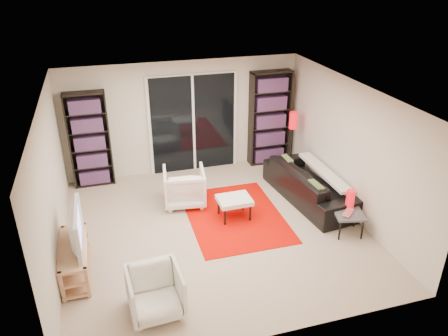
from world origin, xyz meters
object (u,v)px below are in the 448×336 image
Objects in this scene: sofa at (310,184)px; floor_lamp at (293,127)px; tv_stand at (75,259)px; side_table at (349,215)px; bookshelf_left at (90,140)px; ottoman at (234,201)px; armchair_back at (184,187)px; armchair_front at (155,292)px; bookshelf_right at (270,118)px.

sofa is 1.67× the size of floor_lamp.
tv_stand is 2.11× the size of side_table.
bookshelf_left reaches higher than side_table.
armchair_back is at bearing 134.67° from ottoman.
side_table is at bearing -37.17° from bookshelf_left.
tv_stand is 2.53m from armchair_back.
armchair_front is 0.53× the size of floor_lamp.
floor_lamp is (2.54, 0.77, 0.66)m from armchair_back.
floor_lamp is at bearing 27.69° from tv_stand.
armchair_back is 2.74m from floor_lamp.
armchair_back reaches higher than tv_stand.
armchair_back is (1.97, 1.59, 0.09)m from tv_stand.
bookshelf_left is 4.12m from armchair_front.
sofa is 1.62m from ottoman.
bookshelf_left is 4.20m from floor_lamp.
bookshelf_left is at bearing 172.56° from floor_lamp.
tv_stand is 2.03× the size of ottoman.
floor_lamp is at bearing -59.82° from bookshelf_right.
bookshelf_left is 0.93× the size of bookshelf_right.
armchair_back is at bearing 38.98° from tv_stand.
floor_lamp is at bearing -14.57° from sofa.
armchair_back is 2.86m from armchair_front.
armchair_front is at bearing -128.27° from bookshelf_right.
ottoman is (-1.47, -2.08, -0.70)m from bookshelf_right.
floor_lamp is (3.48, 3.47, 0.69)m from armchair_front.
armchair_front is 4.96m from floor_lamp.
bookshelf_left reaches higher than ottoman.
bookshelf_right is at bearing 120.18° from floor_lamp.
armchair_front is (-3.30, -2.16, -0.01)m from sofa.
sofa is (0.13, -1.85, -0.72)m from bookshelf_right.
bookshelf_left is 2.18m from armchair_back.
floor_lamp is at bearing 40.63° from ottoman.
side_table is (3.39, 0.92, 0.03)m from armchair_front.
bookshelf_right is 3.67× the size of side_table.
side_table is (1.70, -1.01, 0.01)m from ottoman.
floor_lamp reaches higher than tv_stand.
bookshelf_right reaches higher than side_table.
floor_lamp is at bearing 88.00° from side_table.
bookshelf_right reaches higher than bookshelf_left.
sofa is at bearing -98.08° from floor_lamp.
floor_lamp is at bearing -155.09° from armchair_back.
floor_lamp is (1.79, 1.53, 0.67)m from ottoman.
side_table is at bearing -85.79° from bookshelf_right.
bookshelf_left is 5.15m from side_table.
bookshelf_right is at bearing -2.45° from sofa.
ottoman is at bearing 45.34° from armchair_front.
armchair_back is 1.36× the size of side_table.
armchair_front is at bearing -135.12° from floor_lamp.
sofa reaches higher than armchair_front.
armchair_back is 0.58× the size of floor_lamp.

